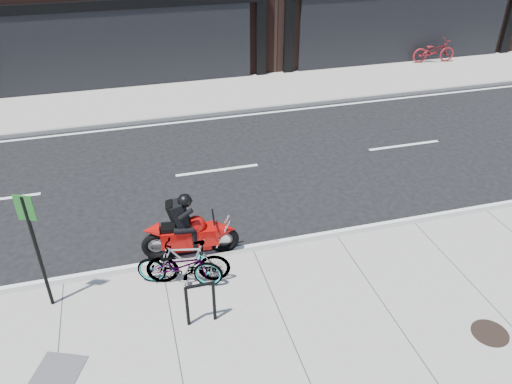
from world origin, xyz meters
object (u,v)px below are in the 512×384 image
object	(u,v)px
bike_rack	(200,300)
sign_post	(35,243)
motorcycle	(194,231)
bicycle_front	(179,265)
bicycle_rear	(188,262)
manhole_cover	(490,333)
bicycle_far	(434,51)
utility_grate	(58,372)

from	to	relation	value
bike_rack	sign_post	size ratio (longest dim) A/B	0.37
bike_rack	motorcycle	distance (m)	2.16
bicycle_front	bicycle_rear	world-z (taller)	bicycle_rear
bicycle_front	sign_post	size ratio (longest dim) A/B	0.70
bicycle_front	manhole_cover	size ratio (longest dim) A/B	2.63
bicycle_rear	bicycle_far	world-z (taller)	bicycle_rear
bicycle_front	bicycle_rear	xyz separation A→B (m)	(0.17, 0.00, 0.05)
bicycle_rear	manhole_cover	distance (m)	5.78
bike_rack	utility_grate	world-z (taller)	bike_rack
bicycle_front	utility_grate	size ratio (longest dim) A/B	2.32
bike_rack	bicycle_front	xyz separation A→B (m)	(-0.22, 1.15, -0.09)
bicycle_rear	sign_post	size ratio (longest dim) A/B	0.68
bicycle_rear	bicycle_far	distance (m)	17.32
bicycle_far	utility_grate	bearing A→B (deg)	137.76
motorcycle	sign_post	bearing A→B (deg)	-156.17
bicycle_rear	manhole_cover	xyz separation A→B (m)	(5.02, -2.82, -0.50)
motorcycle	bike_rack	bearing A→B (deg)	-89.70
bicycle_front	utility_grate	world-z (taller)	bicycle_front
bike_rack	bicycle_rear	distance (m)	1.16
bike_rack	bicycle_front	size ratio (longest dim) A/B	0.53
bicycle_rear	motorcycle	size ratio (longest dim) A/B	0.79
bike_rack	bicycle_front	world-z (taller)	bike_rack
motorcycle	bicycle_far	distance (m)	16.45
bicycle_rear	utility_grate	bearing A→B (deg)	-44.19
manhole_cover	bicycle_rear	bearing A→B (deg)	150.70
bicycle_rear	motorcycle	distance (m)	1.03
bicycle_rear	bicycle_far	size ratio (longest dim) A/B	0.88
bicycle_front	utility_grate	distance (m)	2.85
bicycle_rear	utility_grate	world-z (taller)	bicycle_rear
bike_rack	sign_post	bearing A→B (deg)	155.59
bicycle_front	motorcycle	distance (m)	1.09
bicycle_rear	motorcycle	xyz separation A→B (m)	(0.29, 0.99, 0.01)
bicycle_front	sign_post	world-z (taller)	sign_post
bicycle_rear	sign_post	xyz separation A→B (m)	(-2.65, 0.07, 0.97)
bike_rack	bicycle_rear	size ratio (longest dim) A/B	0.55
motorcycle	bicycle_far	xyz separation A→B (m)	(12.57, 10.61, -0.01)
motorcycle	utility_grate	distance (m)	3.83
bicycle_far	utility_grate	size ratio (longest dim) A/B	2.56
bicycle_rear	sign_post	world-z (taller)	sign_post
bike_rack	manhole_cover	world-z (taller)	bike_rack
motorcycle	utility_grate	bearing A→B (deg)	-129.84
bicycle_far	bicycle_rear	bearing A→B (deg)	139.01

